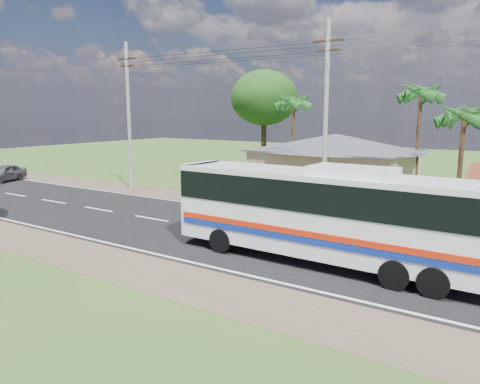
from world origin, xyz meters
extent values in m
plane|color=#294819|center=(0.00, 0.00, 0.00)|extent=(120.00, 120.00, 0.00)
cube|color=black|center=(0.00, 0.00, 0.01)|extent=(120.00, 10.00, 0.02)
cube|color=brown|center=(0.00, 6.50, 0.01)|extent=(120.00, 3.00, 0.01)
cube|color=brown|center=(0.00, -6.50, 0.01)|extent=(120.00, 3.00, 0.01)
cube|color=silver|center=(0.00, 4.70, 0.03)|extent=(120.00, 0.15, 0.01)
cube|color=silver|center=(0.00, -4.70, 0.03)|extent=(120.00, 0.15, 0.01)
cube|color=silver|center=(0.00, 0.00, 0.03)|extent=(120.00, 0.15, 0.01)
cube|color=#C7B885|center=(1.00, 13.00, 1.60)|extent=(10.00, 8.00, 3.20)
cube|color=#4C4F54|center=(1.00, 13.00, 3.25)|extent=(10.60, 8.60, 0.10)
pyramid|color=#4C4F54|center=(1.00, 13.00, 4.40)|extent=(12.40, 10.00, 1.20)
cube|color=black|center=(-2.00, 8.98, 1.70)|extent=(1.20, 0.08, 1.20)
cube|color=black|center=(1.00, 8.98, 1.70)|extent=(1.20, 0.08, 1.20)
cube|color=black|center=(4.00, 8.98, 1.70)|extent=(1.20, 0.08, 1.20)
cylinder|color=#371F14|center=(10.70, 6.70, 1.30)|extent=(0.16, 0.16, 2.60)
cylinder|color=#371F14|center=(10.70, 10.30, 1.30)|extent=(0.16, 0.16, 2.60)
cylinder|color=#9E9E99|center=(-13.00, 6.50, 5.50)|extent=(0.26, 0.26, 11.00)
cube|color=#371F14|center=(-13.00, 6.50, 9.80)|extent=(1.80, 0.12, 0.12)
cube|color=#371F14|center=(-13.00, 6.50, 9.30)|extent=(1.40, 0.10, 0.10)
cylinder|color=#9E9E99|center=(3.00, 6.50, 5.50)|extent=(0.26, 0.26, 11.00)
cube|color=#371F14|center=(3.00, 6.50, 9.80)|extent=(1.80, 0.12, 0.12)
cube|color=#371F14|center=(3.00, 6.50, 9.30)|extent=(1.40, 0.10, 0.10)
cylinder|color=gray|center=(3.00, 5.50, 8.60)|extent=(0.08, 2.00, 0.08)
cube|color=gray|center=(3.00, 4.50, 8.60)|extent=(0.50, 0.18, 0.12)
cylinder|color=black|center=(-5.00, 6.50, 9.60)|extent=(16.00, 0.02, 0.02)
cylinder|color=black|center=(10.50, 6.50, 9.60)|extent=(15.00, 0.02, 0.02)
cylinder|color=#47301E|center=(9.50, 11.00, 3.00)|extent=(0.28, 0.28, 6.00)
cylinder|color=#47301E|center=(6.00, 15.50, 3.75)|extent=(0.28, 0.28, 7.50)
cylinder|color=#47301E|center=(-4.00, 16.00, 3.50)|extent=(0.28, 0.28, 7.00)
cylinder|color=#47301E|center=(-8.00, 18.00, 2.97)|extent=(0.50, 0.50, 5.95)
ellipsoid|color=#13360E|center=(-8.00, 18.00, 7.15)|extent=(6.00, 6.00, 4.92)
cube|color=silver|center=(6.73, -1.79, 2.05)|extent=(12.64, 2.85, 3.15)
cube|color=black|center=(6.73, -1.79, 2.83)|extent=(12.70, 2.91, 1.15)
cube|color=black|center=(0.44, -1.68, 2.47)|extent=(0.17, 2.42, 1.89)
cube|color=#B3200B|center=(6.71, -3.12, 1.47)|extent=(12.39, 0.26, 0.23)
cube|color=navy|center=(6.71, -3.12, 1.21)|extent=(12.39, 0.26, 0.23)
cube|color=silver|center=(7.78, -1.81, 3.78)|extent=(3.18, 1.73, 0.31)
cylinder|color=black|center=(2.51, -2.92, 0.52)|extent=(1.06, 0.39, 1.05)
cylinder|color=black|center=(2.56, -0.51, 0.52)|extent=(1.06, 0.39, 1.05)
cylinder|color=black|center=(9.86, -3.05, 0.52)|extent=(1.06, 0.39, 1.05)
cylinder|color=black|center=(9.90, -0.64, 0.52)|extent=(1.06, 0.39, 1.05)
cylinder|color=black|center=(11.12, -3.08, 0.52)|extent=(1.06, 0.39, 1.05)
cylinder|color=black|center=(11.16, -0.66, 0.52)|extent=(1.06, 0.39, 1.05)
imported|color=black|center=(-0.19, 5.58, 0.50)|extent=(1.95, 0.83, 1.00)
imported|color=#323234|center=(-25.02, 3.15, 0.72)|extent=(3.05, 4.58, 1.45)
camera|label=1|loc=(13.93, -18.47, 5.98)|focal=35.00mm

